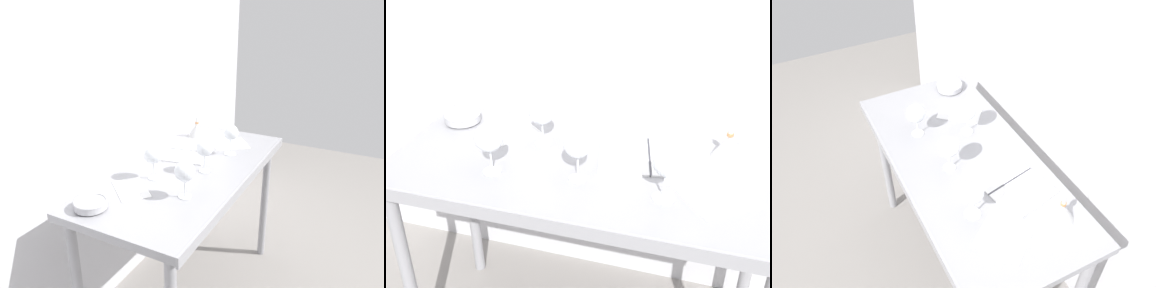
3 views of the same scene
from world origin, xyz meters
The scene contains 11 objects.
back_wall centered at (0.00, 0.49, 1.30)m, with size 3.80×0.04×2.60m, color silver.
steel_counter centered at (0.00, -0.01, 0.79)m, with size 1.40×0.65×0.90m.
wine_glass_near_left centered at (-0.29, -0.14, 1.03)m, with size 0.10×0.10×0.18m.
wine_glass_near_center centered at (0.00, -0.10, 1.03)m, with size 0.09×0.09×0.18m.
wine_glass_near_right centered at (0.29, -0.12, 1.03)m, with size 0.09×0.09×0.18m.
wine_glass_far_left centered at (-0.20, 0.10, 1.03)m, with size 0.10×0.10×0.18m.
open_notebook centered at (0.21, 0.11, 0.90)m, with size 0.40×0.32×0.01m.
tasting_sheet_upper centered at (-0.35, 0.13, 0.90)m, with size 0.14×0.23×0.00m, color white.
tasting_sheet_lower centered at (0.44, -0.06, 0.90)m, with size 0.20×0.21×0.00m, color white.
tasting_bowl centered at (-0.58, 0.18, 0.92)m, with size 0.15×0.15×0.04m.
decanter_funnel centered at (0.48, 0.19, 0.95)m, with size 0.12×0.12×0.14m.
Camera 1 is at (-1.66, -0.89, 1.77)m, focal length 35.33 mm.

